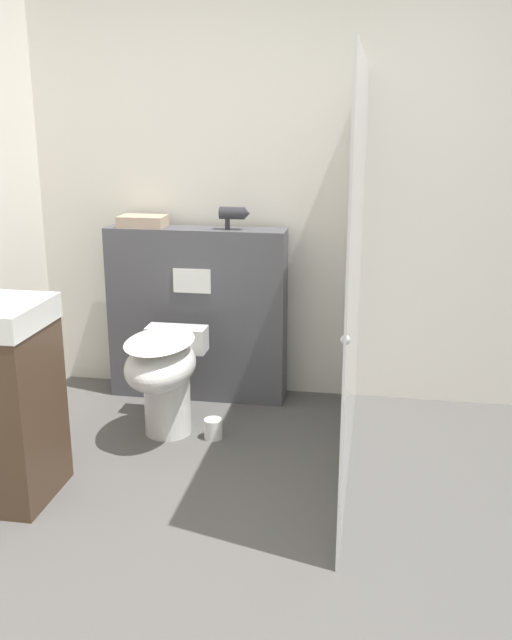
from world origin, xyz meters
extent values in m
plane|color=#565451|center=(0.00, 0.00, 0.00)|extent=(12.00, 12.00, 0.00)
cube|color=silver|center=(0.00, 1.90, 1.25)|extent=(8.00, 0.06, 2.50)
cube|color=#4C4C51|center=(-0.54, 1.71, 0.52)|extent=(1.06, 0.21, 1.03)
cube|color=white|center=(-0.54, 1.60, 0.74)|extent=(0.22, 0.01, 0.14)
cube|color=silver|center=(0.41, 0.97, 0.95)|extent=(0.01, 1.79, 1.91)
sphere|color=#B2B2B7|center=(0.41, 0.10, 0.92)|extent=(0.04, 0.04, 0.04)
cylinder|color=white|center=(-0.57, 1.16, 0.20)|extent=(0.25, 0.25, 0.40)
ellipsoid|color=white|center=(-0.57, 1.06, 0.42)|extent=(0.35, 0.53, 0.24)
ellipsoid|color=white|center=(-0.57, 1.06, 0.55)|extent=(0.35, 0.52, 0.02)
cube|color=white|center=(-0.57, 1.37, 0.47)|extent=(0.33, 0.14, 0.14)
cylinder|color=#2D2D33|center=(-0.32, 1.69, 1.13)|extent=(0.14, 0.07, 0.07)
cone|color=#2D2D33|center=(-0.23, 1.69, 1.13)|extent=(0.03, 0.06, 0.06)
cylinder|color=#2D2D33|center=(-0.35, 1.69, 1.08)|extent=(0.03, 0.03, 0.09)
cube|color=tan|center=(-0.86, 1.71, 1.07)|extent=(0.27, 0.18, 0.06)
cylinder|color=white|center=(-0.32, 1.12, 0.05)|extent=(0.10, 0.10, 0.11)
camera|label=1|loc=(0.50, -2.27, 1.68)|focal=40.00mm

